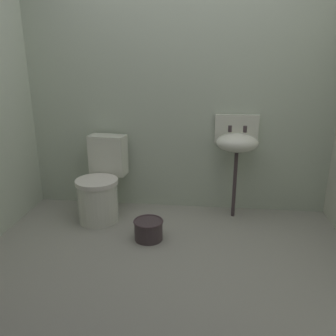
% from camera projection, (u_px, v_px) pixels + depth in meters
% --- Properties ---
extents(ground_plane, '(3.41, 2.73, 0.08)m').
position_uv_depth(ground_plane, '(164.00, 273.00, 2.58)').
color(ground_plane, gray).
extents(wall_back, '(3.41, 0.10, 2.15)m').
position_uv_depth(wall_back, '(178.00, 104.00, 3.39)').
color(wall_back, '#B4C1A9').
rests_on(wall_back, ground).
extents(toilet_near_wall, '(0.45, 0.63, 0.78)m').
position_uv_depth(toilet_near_wall, '(101.00, 186.00, 3.32)').
color(toilet_near_wall, silver).
rests_on(toilet_near_wall, ground).
extents(sink, '(0.42, 0.35, 0.99)m').
position_uv_depth(sink, '(237.00, 142.00, 3.23)').
color(sink, '#3F3336').
rests_on(sink, ground).
extents(bucket, '(0.26, 0.26, 0.18)m').
position_uv_depth(bucket, '(149.00, 229.00, 2.96)').
color(bucket, '#3F3336').
rests_on(bucket, ground).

